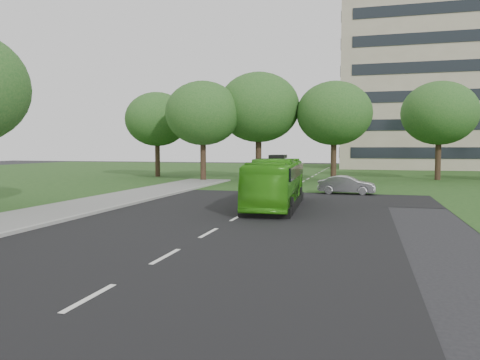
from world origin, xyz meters
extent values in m
plane|color=black|center=(0.00, 0.00, 0.00)|extent=(160.00, 160.00, 0.00)
cube|color=black|center=(0.00, 20.00, 0.01)|extent=(14.00, 120.00, 0.01)
cube|color=black|center=(0.00, 14.00, 0.01)|extent=(80.00, 12.00, 0.01)
cube|color=silver|center=(0.00, 15.00, 0.02)|extent=(0.15, 90.00, 0.01)
cube|color=#1D4216|center=(0.00, 45.00, 0.01)|extent=(120.00, 60.00, 0.01)
cube|color=gray|center=(22.00, 62.00, 12.50)|extent=(40.00, 20.00, 25.00)
cube|color=black|center=(1.95, 62.00, 12.50)|extent=(0.10, 18.40, 23.00)
cylinder|color=black|center=(-9.51, 24.21, 1.83)|extent=(0.55, 0.55, 3.66)
ellipsoid|color=#194B1B|center=(-9.51, 24.21, 6.57)|extent=(7.27, 7.27, 6.18)
cylinder|color=black|center=(-4.71, 27.35, 2.00)|extent=(0.60, 0.60, 4.00)
ellipsoid|color=#194B1B|center=(-4.71, 27.35, 7.29)|extent=(8.22, 8.22, 6.99)
cylinder|color=black|center=(2.74, 27.58, 1.83)|extent=(0.55, 0.55, 3.66)
ellipsoid|color=#194B1B|center=(2.74, 27.58, 6.57)|extent=(7.28, 7.28, 6.18)
cylinder|color=black|center=(12.80, 31.82, 1.86)|extent=(0.56, 0.56, 3.71)
ellipsoid|color=#194B1B|center=(12.80, 31.82, 6.70)|extent=(7.46, 7.46, 6.34)
cylinder|color=black|center=(-16.78, 29.43, 1.80)|extent=(0.54, 0.54, 3.59)
ellipsoid|color=#194B1B|center=(-16.78, 29.43, 6.41)|extent=(7.05, 7.05, 5.99)
imported|color=#379916|center=(1.00, 6.47, 1.33)|extent=(2.80, 9.70, 2.67)
imported|color=#9D9EA2|center=(4.51, 14.79, 0.65)|extent=(4.00, 1.60, 1.29)
camera|label=1|loc=(5.74, -18.76, 3.28)|focal=35.00mm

